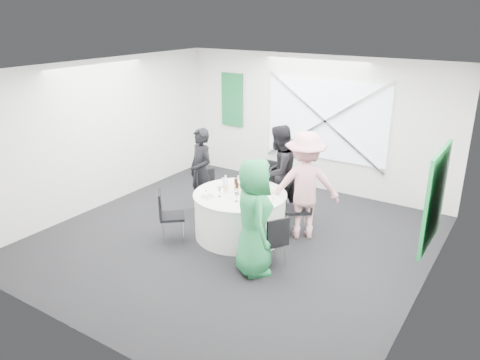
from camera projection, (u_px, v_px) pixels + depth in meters
The scene contains 46 objects.
floor at pixel (234, 239), 7.86m from camera, with size 6.00×6.00×0.00m, color black.
ceiling at pixel (233, 69), 6.90m from camera, with size 6.00×6.00×0.00m, color silver.
wall_back at pixel (313, 123), 9.74m from camera, with size 6.00×6.00×0.00m, color silver.
wall_front at pixel (78, 231), 5.01m from camera, with size 6.00×6.00×0.00m, color silver.
wall_left at pixel (103, 134), 8.91m from camera, with size 6.00×6.00×0.00m, color silver.
wall_right at pixel (432, 199), 5.84m from camera, with size 6.00×6.00×0.00m, color silver.
window_panel at pixel (326, 121), 9.52m from camera, with size 2.60×0.03×1.60m, color white.
window_brace_a at pixel (325, 121), 9.49m from camera, with size 0.05×0.05×3.16m, color silver.
window_brace_b at pixel (325, 121), 9.49m from camera, with size 0.05×0.05×3.16m, color silver.
green_banner at pixel (232, 100), 10.62m from camera, with size 0.55×0.04×1.20m, color #136031.
green_sign at pixel (435, 198), 6.41m from camera, with size 0.05×1.20×1.40m, color #178239.
banquet_table at pixel (240, 214), 7.88m from camera, with size 1.56×1.56×0.76m.
chair_back at pixel (272, 183), 8.77m from camera, with size 0.46×0.47×0.97m.
chair_back_left at pixel (209, 189), 8.70m from camera, with size 0.51×0.50×0.84m.
chair_back_right at pixel (302, 204), 7.86m from camera, with size 0.61×0.60×0.95m.
chair_front_right at pixel (274, 238), 6.85m from camera, with size 0.52×0.52×0.83m.
chair_front_left at pixel (167, 212), 7.67m from camera, with size 0.56×0.56×0.87m.
person_man_back_left at pixel (201, 171), 8.68m from camera, with size 0.59×0.39×1.62m, color black.
person_man_back at pixel (278, 172), 8.46m from camera, with size 0.84×0.46×1.73m, color black.
person_woman_pink at pixel (305, 185), 7.69m from camera, with size 1.18×0.55×1.82m, color pink.
person_woman_green at pixel (254, 217), 6.63m from camera, with size 0.85×0.55×1.73m, color #238347.
plate_back at pixel (258, 183), 8.20m from camera, with size 0.27×0.27×0.01m.
plate_back_left at pixel (226, 183), 8.19m from camera, with size 0.25×0.25×0.01m.
plate_back_right at pixel (270, 192), 7.78m from camera, with size 0.26×0.26×0.04m.
plate_front_right at pixel (251, 205), 7.26m from camera, with size 0.28×0.28×0.04m.
plate_front_left at pixel (209, 196), 7.63m from camera, with size 0.25×0.25×0.01m.
napkin at pixel (207, 195), 7.61m from camera, with size 0.18×0.12×0.05m, color silver.
beer_bottle_a at pixel (236, 185), 7.87m from camera, with size 0.06×0.06×0.26m.
beer_bottle_b at pixel (246, 185), 7.84m from camera, with size 0.06×0.06×0.26m.
beer_bottle_c at pixel (243, 190), 7.64m from camera, with size 0.06×0.06×0.27m.
beer_bottle_d at pixel (237, 189), 7.68m from camera, with size 0.06×0.06×0.26m.
green_water_bottle at pixel (253, 188), 7.61m from camera, with size 0.08×0.08×0.33m.
clear_water_bottle at pixel (226, 186), 7.77m from camera, with size 0.08×0.08×0.30m.
wine_glass_a at pixel (223, 181), 7.98m from camera, with size 0.07×0.07×0.17m.
wine_glass_b at pixel (219, 189), 7.59m from camera, with size 0.07×0.07×0.17m.
wine_glass_c at pixel (239, 179), 8.08m from camera, with size 0.07×0.07×0.17m.
wine_glass_d at pixel (253, 179), 8.05m from camera, with size 0.07×0.07×0.17m.
wine_glass_e at pixel (236, 194), 7.39m from camera, with size 0.07×0.07×0.17m.
fork_a at pixel (206, 192), 7.82m from camera, with size 0.01×0.15×0.01m, color silver.
knife_a at pixel (208, 199), 7.53m from camera, with size 0.01×0.15×0.01m, color silver.
fork_b at pixel (264, 185), 8.12m from camera, with size 0.01×0.15×0.01m, color silver.
knife_b at pixel (246, 182), 8.28m from camera, with size 0.01×0.15×0.01m, color silver.
fork_c at pixel (273, 198), 7.55m from camera, with size 0.01×0.15×0.01m, color silver.
knife_c at pixel (274, 192), 7.83m from camera, with size 0.01×0.15×0.01m, color silver.
fork_d at pixel (244, 207), 7.21m from camera, with size 0.01×0.15×0.01m, color silver.
knife_d at pixel (259, 205), 7.29m from camera, with size 0.01×0.15×0.01m, color silver.
Camera 1 is at (3.92, -5.84, 3.64)m, focal length 35.00 mm.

